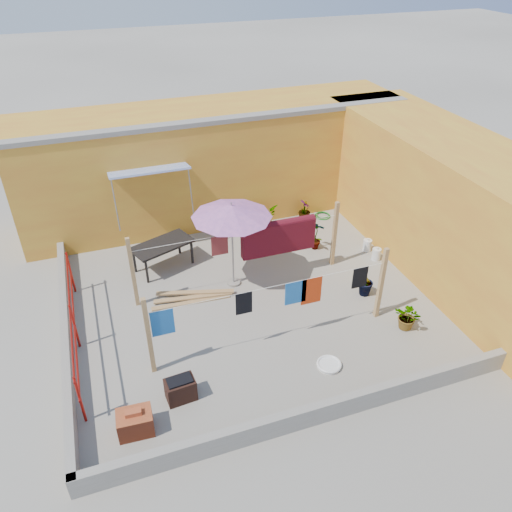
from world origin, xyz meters
The scene contains 21 objects.
ground centered at (0.00, 0.00, 0.00)m, with size 80.00×80.00×0.00m, color #9E998E.
wall_back centered at (0.50, 4.69, 1.61)m, with size 11.00×3.27×3.21m.
wall_right centered at (5.20, 0.00, 1.60)m, with size 2.40×9.00×3.20m, color gold.
parapet_front centered at (0.00, -3.58, 0.22)m, with size 8.30×0.16×0.44m, color gray.
parapet_left centered at (-4.08, 0.00, 0.22)m, with size 0.16×7.30×0.44m, color gray.
red_railing centered at (-3.85, -0.20, 0.72)m, with size 0.05×4.20×1.10m.
clothesline_rig centered at (0.78, 0.52, 1.08)m, with size 5.09×2.35×1.80m.
patio_umbrella centered at (-0.16, 0.84, 2.00)m, with size 1.87×1.87×2.23m.
outdoor_table centered at (-1.62, 2.10, 0.64)m, with size 1.69×1.26×0.71m.
brick_stack centered at (-3.03, -2.72, 0.23)m, with size 0.63×0.47×0.53m.
lumber_pile centered at (-1.24, 0.55, 0.06)m, with size 1.98×0.67×0.12m.
brazier centered at (-2.14, -2.26, 0.24)m, with size 0.57×0.40×0.49m.
white_basin centered at (0.81, -2.45, 0.05)m, with size 0.50×0.50×0.09m.
water_jug_a centered at (3.70, 0.61, 0.16)m, with size 0.23×0.23×0.37m.
water_jug_b centered at (3.70, 1.09, 0.16)m, with size 0.23×0.23×0.36m.
green_hose centered at (3.40, 3.20, 0.03)m, with size 0.48×0.48×0.07m.
plant_back_a centered at (1.47, 3.08, 0.39)m, with size 0.69×0.60×0.77m, color #255819.
plant_back_b centered at (2.79, 3.20, 0.32)m, with size 0.36×0.36×0.64m, color #255819.
plant_right_a centered at (2.43, 1.63, 0.43)m, with size 0.45×0.31×0.86m, color #255819.
plant_right_b centered at (2.63, -0.65, 0.40)m, with size 0.44×0.35×0.80m, color #255819.
plant_right_c centered at (2.92, -1.98, 0.31)m, with size 0.56×0.49×0.63m, color #255819.
Camera 1 is at (-2.92, -8.66, 7.32)m, focal length 35.00 mm.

